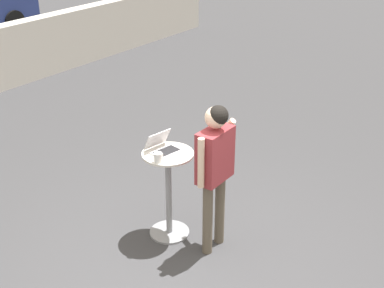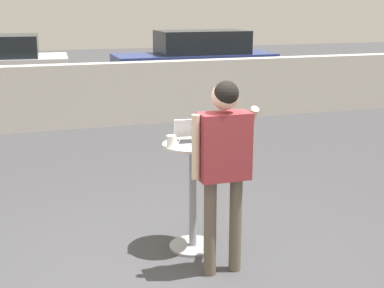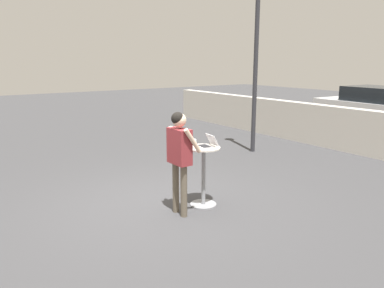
% 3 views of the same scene
% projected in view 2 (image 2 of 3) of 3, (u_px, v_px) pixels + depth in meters
% --- Properties ---
extents(ground_plane, '(50.00, 50.00, 0.00)m').
position_uv_depth(ground_plane, '(168.00, 281.00, 4.63)').
color(ground_plane, '#3D3D3F').
extents(pavement_kerb, '(17.39, 0.35, 1.23)m').
position_uv_depth(pavement_kerb, '(80.00, 96.00, 10.31)').
color(pavement_kerb, beige).
rests_on(pavement_kerb, ground_plane).
extents(cafe_table, '(0.58, 0.58, 1.06)m').
position_uv_depth(cafe_table, '(193.00, 189.00, 5.13)').
color(cafe_table, gray).
rests_on(cafe_table, ground_plane).
extents(laptop, '(0.36, 0.35, 0.21)m').
position_uv_depth(laptop, '(191.00, 137.00, 5.07)').
color(laptop, silver).
rests_on(laptop, cafe_table).
extents(coffee_mug, '(0.13, 0.09, 0.11)m').
position_uv_depth(coffee_mug, '(172.00, 141.00, 4.89)').
color(coffee_mug, white).
rests_on(coffee_mug, cafe_table).
extents(standing_person, '(0.58, 0.38, 1.72)m').
position_uv_depth(standing_person, '(224.00, 153.00, 4.52)').
color(standing_person, brown).
rests_on(standing_person, ground_plane).
extents(parked_car_further_down, '(4.61, 1.85, 1.60)m').
position_uv_depth(parked_car_further_down, '(196.00, 59.00, 15.38)').
color(parked_car_further_down, navy).
rests_on(parked_car_further_down, ground_plane).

